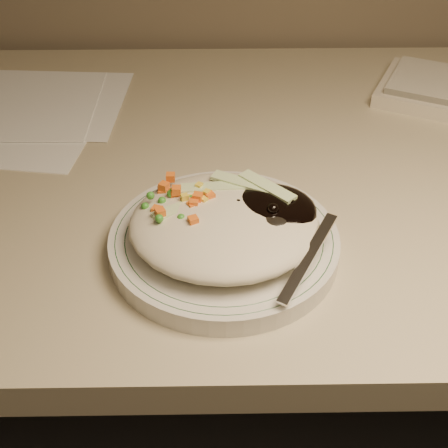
{
  "coord_description": "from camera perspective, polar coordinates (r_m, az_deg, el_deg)",
  "views": [
    {
      "loc": [
        -0.1,
        0.71,
        1.17
      ],
      "look_at": [
        -0.09,
        1.2,
        0.78
      ],
      "focal_mm": 50.0,
      "sensor_mm": 36.0,
      "label": 1
    }
  ],
  "objects": [
    {
      "name": "plate",
      "position": [
        0.65,
        -0.0,
        -1.8
      ],
      "size": [
        0.24,
        0.24,
        0.02
      ],
      "primitive_type": "cylinder",
      "color": "silver",
      "rests_on": "desk"
    },
    {
      "name": "meal",
      "position": [
        0.63,
        0.39,
        0.36
      ],
      "size": [
        0.21,
        0.19,
        0.05
      ],
      "color": "beige",
      "rests_on": "plate"
    },
    {
      "name": "papers",
      "position": [
        0.96,
        -19.75,
        9.78
      ],
      "size": [
        0.35,
        0.3,
        0.0
      ],
      "color": "white",
      "rests_on": "desk"
    },
    {
      "name": "plate_rim",
      "position": [
        0.64,
        -0.0,
        -1.12
      ],
      "size": [
        0.23,
        0.23,
        0.0
      ],
      "color": "#144723",
      "rests_on": "plate"
    },
    {
      "name": "desk",
      "position": [
        0.93,
        5.63,
        -4.48
      ],
      "size": [
        1.4,
        0.7,
        0.74
      ],
      "color": "tan",
      "rests_on": "ground"
    }
  ]
}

